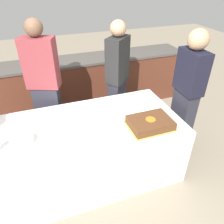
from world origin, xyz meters
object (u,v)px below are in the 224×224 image
at_px(cake, 150,123).
at_px(person_seated_right, 186,95).
at_px(plate_stack, 23,141).
at_px(person_standing_back, 45,88).
at_px(person_cutting_cake, 117,79).

distance_m(cake, person_seated_right, 0.68).
distance_m(cake, plate_stack, 1.30).
bearing_deg(person_standing_back, person_cutting_cake, -157.93).
relative_size(person_cutting_cake, person_seated_right, 1.00).
xyz_separation_m(cake, person_standing_back, (-0.99, 0.99, 0.11)).
height_order(cake, plate_stack, cake).
bearing_deg(cake, plate_stack, 172.70).
height_order(person_cutting_cake, person_standing_back, person_standing_back).
height_order(person_cutting_cake, person_seated_right, person_seated_right).
xyz_separation_m(cake, person_seated_right, (0.62, 0.25, 0.09)).
relative_size(plate_stack, person_seated_right, 0.12).
height_order(cake, person_cutting_cake, person_cutting_cake).
bearing_deg(plate_stack, person_standing_back, 69.89).
xyz_separation_m(cake, person_cutting_cake, (-0.00, 0.99, 0.07)).
bearing_deg(cake, person_cutting_cake, 90.00).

